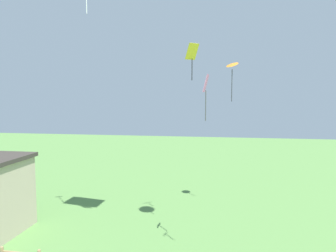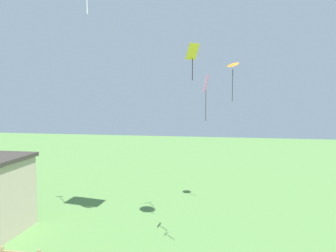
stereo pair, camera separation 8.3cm
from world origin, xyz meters
The scene contains 3 objects.
kite_yellow_diamond centered at (0.68, 14.21, 10.47)m, with size 0.83×0.81×2.12m.
kite_orange_delta centered at (3.09, 17.73, 10.07)m, with size 1.14×1.13×2.72m.
kite_pink_diamond centered at (1.66, 10.89, 8.42)m, with size 0.29×0.65×2.25m.
Camera 1 is at (2.43, -5.08, 8.06)m, focal length 35.00 mm.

